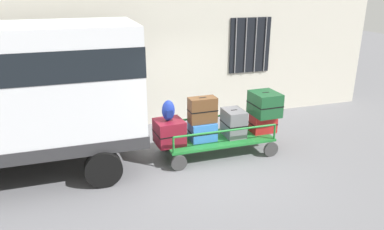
{
  "coord_description": "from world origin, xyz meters",
  "views": [
    {
      "loc": [
        -2.5,
        -6.83,
        3.63
      ],
      "look_at": [
        -0.21,
        0.19,
        0.98
      ],
      "focal_mm": 34.58,
      "sensor_mm": 36.0,
      "label": 1
    }
  ],
  "objects_px": {
    "suitcase_midleft_middle": "(202,110)",
    "suitcase_midright_bottom": "(263,123)",
    "suitcase_midright_middle": "(265,104)",
    "suitcase_center_bottom": "(234,123)",
    "luggage_cart": "(218,140)",
    "backpack": "(168,111)",
    "suitcase_left_bottom": "(169,132)",
    "suitcase_midleft_bottom": "(202,131)",
    "van": "(6,88)"
  },
  "relations": [
    {
      "from": "suitcase_midleft_middle",
      "to": "suitcase_midright_bottom",
      "type": "relative_size",
      "value": 1.08
    },
    {
      "from": "luggage_cart",
      "to": "suitcase_midright_middle",
      "type": "relative_size",
      "value": 3.54
    },
    {
      "from": "suitcase_midleft_bottom",
      "to": "suitcase_midright_bottom",
      "type": "distance_m",
      "value": 1.48
    },
    {
      "from": "van",
      "to": "luggage_cart",
      "type": "xyz_separation_m",
      "value": [
        4.12,
        -0.34,
        -1.47
      ]
    },
    {
      "from": "van",
      "to": "backpack",
      "type": "xyz_separation_m",
      "value": [
        3.0,
        -0.34,
        -0.66
      ]
    },
    {
      "from": "suitcase_center_bottom",
      "to": "suitcase_midright_bottom",
      "type": "xyz_separation_m",
      "value": [
        0.74,
        -0.0,
        -0.1
      ]
    },
    {
      "from": "suitcase_midleft_bottom",
      "to": "suitcase_center_bottom",
      "type": "xyz_separation_m",
      "value": [
        0.74,
        0.01,
        0.1
      ]
    },
    {
      "from": "suitcase_center_bottom",
      "to": "backpack",
      "type": "relative_size",
      "value": 1.38
    },
    {
      "from": "suitcase_left_bottom",
      "to": "suitcase_midright_middle",
      "type": "bearing_deg",
      "value": -0.88
    },
    {
      "from": "suitcase_midleft_middle",
      "to": "suitcase_center_bottom",
      "type": "bearing_deg",
      "value": -0.17
    },
    {
      "from": "suitcase_midleft_bottom",
      "to": "backpack",
      "type": "distance_m",
      "value": 0.93
    },
    {
      "from": "luggage_cart",
      "to": "van",
      "type": "bearing_deg",
      "value": 175.24
    },
    {
      "from": "suitcase_midleft_bottom",
      "to": "suitcase_midright_middle",
      "type": "xyz_separation_m",
      "value": [
        1.48,
        -0.02,
        0.48
      ]
    },
    {
      "from": "suitcase_midleft_middle",
      "to": "suitcase_left_bottom",
      "type": "bearing_deg",
      "value": 179.42
    },
    {
      "from": "suitcase_midleft_middle",
      "to": "luggage_cart",
      "type": "bearing_deg",
      "value": -1.93
    },
    {
      "from": "suitcase_midleft_bottom",
      "to": "suitcase_midright_middle",
      "type": "relative_size",
      "value": 0.83
    },
    {
      "from": "suitcase_midleft_bottom",
      "to": "suitcase_midleft_middle",
      "type": "height_order",
      "value": "suitcase_midleft_middle"
    },
    {
      "from": "suitcase_left_bottom",
      "to": "backpack",
      "type": "distance_m",
      "value": 0.49
    },
    {
      "from": "suitcase_left_bottom",
      "to": "suitcase_midright_bottom",
      "type": "bearing_deg",
      "value": -0.36
    },
    {
      "from": "van",
      "to": "backpack",
      "type": "distance_m",
      "value": 3.09
    },
    {
      "from": "luggage_cart",
      "to": "suitcase_left_bottom",
      "type": "height_order",
      "value": "suitcase_left_bottom"
    },
    {
      "from": "luggage_cart",
      "to": "backpack",
      "type": "relative_size",
      "value": 5.55
    },
    {
      "from": "suitcase_midleft_bottom",
      "to": "suitcase_center_bottom",
      "type": "height_order",
      "value": "suitcase_center_bottom"
    },
    {
      "from": "luggage_cart",
      "to": "suitcase_center_bottom",
      "type": "relative_size",
      "value": 4.01
    },
    {
      "from": "van",
      "to": "luggage_cart",
      "type": "relative_size",
      "value": 2.01
    },
    {
      "from": "suitcase_left_bottom",
      "to": "suitcase_midright_bottom",
      "type": "distance_m",
      "value": 2.22
    },
    {
      "from": "suitcase_midleft_bottom",
      "to": "suitcase_midright_bottom",
      "type": "height_order",
      "value": "suitcase_midright_bottom"
    },
    {
      "from": "suitcase_midright_bottom",
      "to": "backpack",
      "type": "height_order",
      "value": "backpack"
    },
    {
      "from": "suitcase_center_bottom",
      "to": "suitcase_midright_bottom",
      "type": "bearing_deg",
      "value": -0.34
    },
    {
      "from": "suitcase_midright_middle",
      "to": "backpack",
      "type": "bearing_deg",
      "value": 179.56
    },
    {
      "from": "suitcase_midright_bottom",
      "to": "suitcase_left_bottom",
      "type": "bearing_deg",
      "value": 179.64
    },
    {
      "from": "suitcase_midright_bottom",
      "to": "suitcase_midright_middle",
      "type": "height_order",
      "value": "suitcase_midright_middle"
    },
    {
      "from": "suitcase_center_bottom",
      "to": "suitcase_midright_bottom",
      "type": "distance_m",
      "value": 0.75
    },
    {
      "from": "suitcase_midleft_bottom",
      "to": "suitcase_midright_bottom",
      "type": "bearing_deg",
      "value": 0.13
    },
    {
      "from": "backpack",
      "to": "van",
      "type": "bearing_deg",
      "value": 173.53
    },
    {
      "from": "van",
      "to": "suitcase_midright_middle",
      "type": "distance_m",
      "value": 5.29
    },
    {
      "from": "van",
      "to": "luggage_cart",
      "type": "height_order",
      "value": "van"
    },
    {
      "from": "suitcase_midright_bottom",
      "to": "van",
      "type": "bearing_deg",
      "value": 176.31
    },
    {
      "from": "backpack",
      "to": "luggage_cart",
      "type": "bearing_deg",
      "value": -0.16
    },
    {
      "from": "suitcase_midright_bottom",
      "to": "backpack",
      "type": "xyz_separation_m",
      "value": [
        -2.23,
        -0.0,
        0.55
      ]
    },
    {
      "from": "suitcase_midleft_bottom",
      "to": "suitcase_midright_middle",
      "type": "bearing_deg",
      "value": -0.64
    },
    {
      "from": "suitcase_left_bottom",
      "to": "luggage_cart",
      "type": "bearing_deg",
      "value": -1.03
    },
    {
      "from": "luggage_cart",
      "to": "suitcase_left_bottom",
      "type": "distance_m",
      "value": 1.16
    },
    {
      "from": "suitcase_center_bottom",
      "to": "suitcase_left_bottom",
      "type": "bearing_deg",
      "value": 179.63
    },
    {
      "from": "suitcase_center_bottom",
      "to": "van",
      "type": "bearing_deg",
      "value": 175.76
    },
    {
      "from": "suitcase_midright_middle",
      "to": "suitcase_center_bottom",
      "type": "bearing_deg",
      "value": 178.1
    },
    {
      "from": "suitcase_left_bottom",
      "to": "suitcase_center_bottom",
      "type": "bearing_deg",
      "value": -0.37
    },
    {
      "from": "suitcase_center_bottom",
      "to": "suitcase_midleft_bottom",
      "type": "bearing_deg",
      "value": -179.39
    },
    {
      "from": "luggage_cart",
      "to": "suitcase_midright_middle",
      "type": "height_order",
      "value": "suitcase_midright_middle"
    },
    {
      "from": "suitcase_left_bottom",
      "to": "suitcase_midright_bottom",
      "type": "height_order",
      "value": "suitcase_left_bottom"
    }
  ]
}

